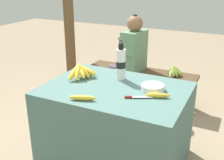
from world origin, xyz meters
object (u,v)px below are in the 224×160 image
object	(u,v)px
seated_vendor	(131,53)
serving_bowl	(153,87)
knife	(134,97)
wooden_bench	(141,76)
loose_banana_side	(158,95)
banana_bunch_ripe	(82,71)
loose_banana_front	(83,98)
water_bottle	(121,64)
banana_bunch_green	(174,70)

from	to	relation	value
seated_vendor	serving_bowl	bearing A→B (deg)	126.93
knife	seated_vendor	bearing A→B (deg)	87.09
knife	wooden_bench	bearing A→B (deg)	81.55
loose_banana_side	wooden_bench	bearing A→B (deg)	115.09
knife	seated_vendor	xyz separation A→B (m)	(-0.57, 1.31, -0.06)
banana_bunch_ripe	loose_banana_side	bearing A→B (deg)	-8.82
loose_banana_front	knife	world-z (taller)	loose_banana_front
water_bottle	seated_vendor	size ratio (longest dim) A/B	0.31
banana_bunch_green	banana_bunch_ripe	bearing A→B (deg)	-115.76
water_bottle	knife	xyz separation A→B (m)	(0.26, -0.32, -0.13)
wooden_bench	knife	bearing A→B (deg)	-72.03
loose_banana_side	seated_vendor	distance (m)	1.42
seated_vendor	banana_bunch_ripe	bearing A→B (deg)	96.25
banana_bunch_ripe	knife	bearing A→B (deg)	-18.91
banana_bunch_ripe	banana_bunch_green	bearing A→B (deg)	64.24
water_bottle	knife	distance (m)	0.43
banana_bunch_ripe	wooden_bench	distance (m)	1.22
serving_bowl	water_bottle	distance (m)	0.37
loose_banana_front	water_bottle	bearing A→B (deg)	82.30
loose_banana_front	seated_vendor	world-z (taller)	seated_vendor
serving_bowl	water_bottle	xyz separation A→B (m)	(-0.33, 0.12, 0.11)
serving_bowl	seated_vendor	distance (m)	1.28
loose_banana_front	knife	distance (m)	0.38
water_bottle	seated_vendor	bearing A→B (deg)	107.53
knife	seated_vendor	size ratio (longest dim) A/B	0.18
seated_vendor	wooden_bench	bearing A→B (deg)	-162.18
banana_bunch_ripe	seated_vendor	distance (m)	1.12
water_bottle	wooden_bench	bearing A→B (deg)	99.85
water_bottle	serving_bowl	bearing A→B (deg)	-19.25
loose_banana_side	seated_vendor	bearing A→B (deg)	120.53
loose_banana_front	wooden_bench	distance (m)	1.58
knife	seated_vendor	distance (m)	1.43
loose_banana_side	banana_bunch_green	size ratio (longest dim) A/B	0.61
banana_bunch_ripe	water_bottle	world-z (taller)	water_bottle
water_bottle	loose_banana_side	size ratio (longest dim) A/B	1.89
serving_bowl	banana_bunch_green	size ratio (longest dim) A/B	0.61
banana_bunch_ripe	knife	world-z (taller)	banana_bunch_ripe
wooden_bench	water_bottle	bearing A→B (deg)	-80.15
knife	water_bottle	bearing A→B (deg)	102.48
water_bottle	loose_banana_side	distance (m)	0.49
banana_bunch_green	wooden_bench	bearing A→B (deg)	-179.07
banana_bunch_ripe	seated_vendor	size ratio (longest dim) A/B	0.28
banana_bunch_green	knife	bearing A→B (deg)	-88.86
loose_banana_front	seated_vendor	size ratio (longest dim) A/B	0.18
knife	loose_banana_front	bearing A→B (deg)	-174.88
seated_vendor	banana_bunch_green	distance (m)	0.57
wooden_bench	seated_vendor	distance (m)	0.32
serving_bowl	loose_banana_side	xyz separation A→B (m)	(0.08, -0.12, -0.01)
water_bottle	wooden_bench	xyz separation A→B (m)	(-0.18, 1.02, -0.48)
banana_bunch_ripe	seated_vendor	world-z (taller)	seated_vendor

